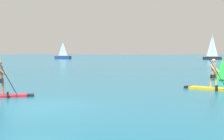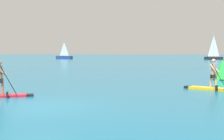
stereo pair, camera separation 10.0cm
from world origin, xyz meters
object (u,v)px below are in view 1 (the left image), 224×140
Objects in this scene: sailboat_left_horizon at (63,56)px; sailboat_right_horizon at (212,56)px; paddleboarder_far_right at (214,85)px; race_marker_buoy at (222,71)px.

sailboat_left_horizon is 39.94m from sailboat_right_horizon.
sailboat_left_horizon is 0.79× the size of sailboat_right_horizon.
paddleboarder_far_right is 1.99× the size of race_marker_buoy.
sailboat_right_horizon is (9.39, 68.56, 0.71)m from paddleboarder_far_right.
sailboat_right_horizon is at bearing 82.74° from race_marker_buoy.
paddleboarder_far_right is at bearing -102.60° from race_marker_buoy.
race_marker_buoy is 62.28m from sailboat_right_horizon.
paddleboarder_far_right reaches higher than race_marker_buoy.
sailboat_right_horizon is at bearing 111.39° from paddleboarder_far_right.
sailboat_right_horizon reaches higher than sailboat_left_horizon.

